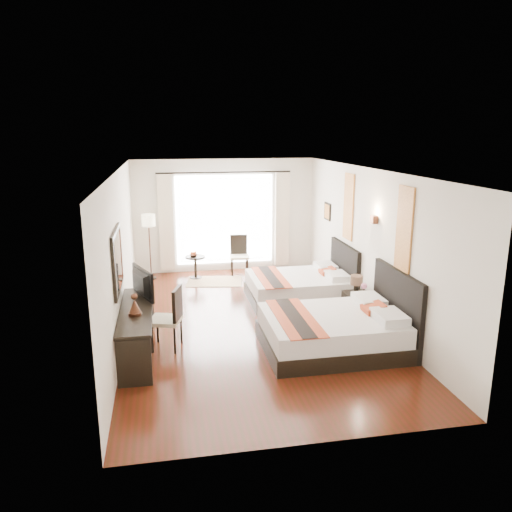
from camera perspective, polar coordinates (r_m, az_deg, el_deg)
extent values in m
cube|color=#3A1A0A|center=(9.32, -0.60, -7.69)|extent=(4.50, 7.50, 0.01)
cube|color=white|center=(8.68, -0.65, 9.71)|extent=(4.50, 7.50, 0.02)
cube|color=silver|center=(9.53, 12.79, 1.30)|extent=(0.01, 7.50, 2.80)
cube|color=silver|center=(8.80, -15.18, 0.10)|extent=(0.01, 7.50, 2.80)
cube|color=silver|center=(12.53, -3.61, 4.63)|extent=(4.50, 0.01, 2.80)
cube|color=silver|center=(5.41, 6.36, -8.28)|extent=(4.50, 0.01, 2.80)
cube|color=white|center=(12.53, -3.60, 4.16)|extent=(2.40, 0.02, 2.20)
cube|color=white|center=(12.47, -3.56, 4.12)|extent=(2.30, 0.02, 2.10)
cube|color=#C3AD97|center=(12.34, -10.24, 3.72)|extent=(0.35, 0.14, 2.35)
cube|color=#C3AD97|center=(12.69, 2.99, 4.21)|extent=(0.35, 0.14, 2.35)
cube|color=brown|center=(8.22, 16.58, 2.98)|extent=(0.03, 0.50, 1.35)
cube|color=brown|center=(10.42, 10.53, 5.56)|extent=(0.03, 0.50, 1.35)
cube|color=#422417|center=(9.16, 13.34, 4.08)|extent=(0.10, 0.14, 0.14)
cube|color=black|center=(7.83, -15.57, -0.49)|extent=(0.04, 1.25, 0.95)
cube|color=white|center=(7.83, -15.39, -0.48)|extent=(0.01, 1.12, 0.82)
cube|color=black|center=(8.31, 8.49, -9.61)|extent=(2.17, 1.69, 0.26)
cube|color=silver|center=(8.20, 8.56, -7.75)|extent=(2.11, 1.65, 0.32)
cube|color=black|center=(8.55, 15.79, -5.71)|extent=(0.08, 1.69, 1.27)
cube|color=#A43C1A|center=(7.97, 4.44, -7.01)|extent=(0.58, 1.75, 0.02)
cube|color=black|center=(10.51, 4.64, -4.43)|extent=(1.99, 1.55, 0.24)
cube|color=silver|center=(10.43, 4.67, -3.04)|extent=(1.93, 1.51, 0.29)
cube|color=black|center=(10.69, 10.06, -1.71)|extent=(0.08, 1.55, 1.16)
cube|color=#A43C1A|center=(10.26, 1.68, -2.40)|extent=(0.53, 1.61, 0.02)
cube|color=black|center=(9.49, 11.55, -5.81)|extent=(0.45, 0.56, 0.54)
cylinder|color=black|center=(9.47, 11.37, -3.75)|extent=(0.09, 0.09, 0.19)
cylinder|color=#3F2B1E|center=(9.42, 11.43, -2.71)|extent=(0.23, 0.23, 0.17)
imported|color=black|center=(9.26, 12.20, -4.36)|extent=(0.18, 0.18, 0.15)
cube|color=black|center=(8.18, -13.41, -8.39)|extent=(0.50, 2.20, 0.76)
imported|color=black|center=(8.49, -13.35, -3.06)|extent=(0.43, 0.84, 0.50)
cube|color=#C2B995|center=(8.26, -10.33, -7.23)|extent=(0.60, 0.60, 0.06)
cube|color=black|center=(8.11, -8.97, -5.43)|extent=(0.18, 0.44, 0.53)
cylinder|color=black|center=(12.28, -11.86, -2.48)|extent=(0.24, 0.24, 0.03)
cylinder|color=#422417|center=(12.11, -12.02, 0.58)|extent=(0.03, 0.03, 1.33)
cylinder|color=#FFF6C7|center=(11.96, -12.20, 4.03)|extent=(0.32, 0.32, 0.28)
cylinder|color=black|center=(12.08, -6.93, -1.28)|extent=(0.47, 0.47, 0.55)
imported|color=#442D18|center=(12.00, -7.15, 0.08)|extent=(0.21, 0.21, 0.05)
cube|color=#C2B995|center=(12.29, -1.91, -0.08)|extent=(0.48, 0.48, 0.06)
cube|color=black|center=(12.42, -1.99, 1.34)|extent=(0.42, 0.08, 0.50)
cube|color=tan|center=(11.83, -4.76, -2.91)|extent=(1.40, 1.07, 0.01)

